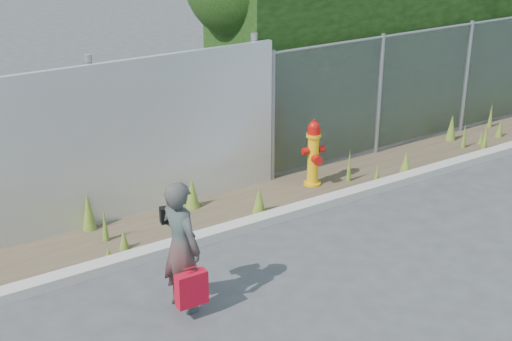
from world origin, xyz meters
name	(u,v)px	position (x,y,z in m)	size (l,w,h in m)	color
ground	(344,283)	(0.00, 0.00, 0.00)	(80.00, 80.00, 0.00)	#3C3B3E
curb	(258,221)	(0.00, 1.80, 0.06)	(16.00, 0.22, 0.12)	#AAA299
weed_strip	(246,198)	(0.20, 2.41, 0.12)	(16.00, 1.28, 0.54)	#4A3A2A
chainlink_fence	(425,86)	(4.25, 3.00, 1.03)	(6.50, 0.07, 2.05)	gray
hedge	(392,11)	(4.38, 4.06, 2.15)	(7.83, 1.98, 3.78)	black
fire_hydrant	(313,154)	(1.44, 2.47, 0.51)	(0.36, 0.32, 1.06)	#ECAA0C
woman	(181,247)	(-1.78, 0.59, 0.74)	(0.54, 0.35, 1.48)	#0E5B54
red_tote_bag	(192,289)	(-1.81, 0.34, 0.36)	(0.34, 0.13, 0.45)	#A20928
black_shoulder_bag	(171,214)	(-1.77, 0.81, 1.02)	(0.23, 0.10, 0.18)	black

